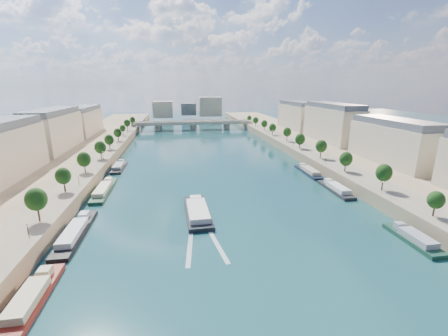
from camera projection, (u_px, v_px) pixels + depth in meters
name	position (u px, v px, depth m)	size (l,w,h in m)	color
ground	(211.00, 170.00, 148.30)	(700.00, 700.00, 0.00)	#0B2B33
quay_left	(55.00, 172.00, 136.58)	(44.00, 520.00, 5.00)	#9E8460
quay_right	(346.00, 160.00, 158.68)	(44.00, 520.00, 5.00)	#9E8460
pave_left	(89.00, 165.00, 138.20)	(14.00, 520.00, 0.10)	gray
pave_right	(320.00, 156.00, 155.70)	(14.00, 520.00, 0.10)	gray
trees_left	(93.00, 153.00, 138.95)	(4.80, 268.80, 8.26)	#382B1E
trees_right	(309.00, 143.00, 163.45)	(4.80, 268.80, 8.26)	#382B1E
lamps_left	(92.00, 165.00, 128.65)	(0.36, 200.36, 4.28)	black
lamps_right	(308.00, 149.00, 159.03)	(0.36, 200.36, 4.28)	black
buildings_left	(30.00, 138.00, 142.26)	(16.00, 226.00, 23.20)	beige
buildings_right	(358.00, 130.00, 168.35)	(16.00, 226.00, 23.20)	beige
skyline	(192.00, 108.00, 353.65)	(79.00, 42.00, 22.00)	beige
bridge	(193.00, 124.00, 281.81)	(112.00, 12.00, 8.15)	#C1B79E
tour_barge	(197.00, 211.00, 97.65)	(8.22, 26.72, 3.70)	black
wake	(202.00, 239.00, 82.09)	(10.76, 25.99, 0.04)	silver
moored_barges_left	(93.00, 206.00, 102.67)	(5.00, 119.49, 3.60)	maroon
moored_barges_right	(368.00, 210.00, 99.09)	(5.00, 122.68, 3.60)	black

